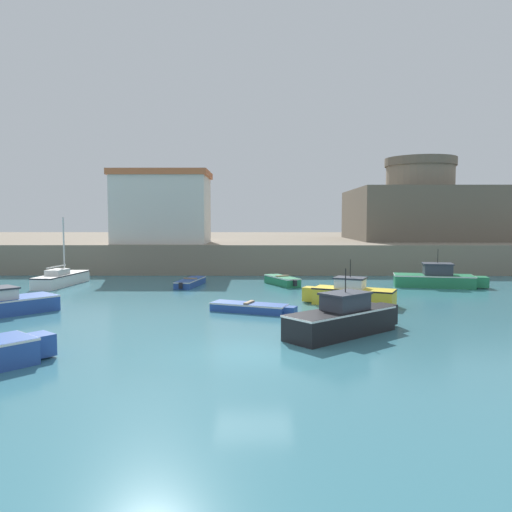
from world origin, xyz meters
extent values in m
plane|color=teal|center=(0.00, 0.00, 0.00)|extent=(200.00, 200.00, 0.00)
cube|color=gray|center=(0.00, 42.39, 1.18)|extent=(120.00, 40.00, 2.36)
cube|color=#237A4C|center=(1.67, 16.83, 0.29)|extent=(2.33, 3.38, 0.58)
cube|color=#237A4C|center=(0.87, 18.51, 0.29)|extent=(0.72, 0.67, 0.49)
cube|color=white|center=(1.67, 16.83, 0.54)|extent=(2.35, 3.41, 0.07)
cube|color=#997F5B|center=(1.67, 16.83, 0.62)|extent=(0.88, 0.56, 0.08)
cube|color=black|center=(2.42, 15.26, 0.34)|extent=(0.27, 0.27, 0.36)
cube|color=#237A4C|center=(11.40, 16.12, 0.39)|extent=(5.13, 2.77, 0.78)
cube|color=#237A4C|center=(14.18, 15.56, 0.39)|extent=(1.02, 1.16, 0.66)
cube|color=white|center=(11.40, 16.12, 0.74)|extent=(5.18, 2.80, 0.07)
cube|color=#333842|center=(11.64, 16.07, 1.12)|extent=(1.94, 1.69, 0.68)
cube|color=#2D333D|center=(11.64, 16.07, 1.50)|extent=(2.10, 1.81, 0.08)
cylinder|color=black|center=(11.64, 16.07, 1.99)|extent=(0.04, 0.04, 0.90)
cube|color=black|center=(3.24, 2.51, 0.47)|extent=(4.57, 4.22, 0.95)
cube|color=black|center=(5.29, 4.26, 0.47)|extent=(1.06, 1.08, 0.81)
cube|color=white|center=(3.24, 2.51, 0.91)|extent=(4.62, 4.26, 0.07)
cube|color=#333842|center=(3.42, 2.66, 1.24)|extent=(1.99, 1.94, 0.57)
cube|color=#2D333D|center=(3.42, 2.66, 1.56)|extent=(2.15, 2.09, 0.08)
cylinder|color=black|center=(3.42, 2.66, 2.05)|extent=(0.04, 0.04, 0.90)
cube|color=white|center=(-12.88, 16.64, 0.37)|extent=(1.96, 5.35, 0.75)
cube|color=white|center=(-12.55, 19.55, 0.37)|extent=(0.82, 0.70, 0.64)
cube|color=black|center=(-12.88, 16.64, 0.71)|extent=(1.97, 5.41, 0.07)
cylinder|color=silver|center=(-12.84, 17.03, 2.62)|extent=(0.10, 0.10, 3.75)
cylinder|color=silver|center=(-12.96, 15.99, 1.30)|extent=(0.34, 2.35, 0.08)
cube|color=silver|center=(-12.94, 16.12, 0.93)|extent=(1.13, 1.67, 0.36)
cube|color=#284C9E|center=(-4.34, 16.36, 0.23)|extent=(1.64, 3.76, 0.45)
cube|color=#284C9E|center=(-3.99, 18.38, 0.23)|extent=(0.64, 0.55, 0.39)
cube|color=white|center=(-4.34, 16.36, 0.41)|extent=(1.66, 3.80, 0.07)
cube|color=#997F5B|center=(-4.34, 16.36, 0.49)|extent=(0.90, 0.35, 0.08)
cube|color=black|center=(-4.68, 14.45, 0.28)|extent=(0.23, 0.23, 0.36)
cube|color=#284C9E|center=(-6.73, -0.55, 0.40)|extent=(1.12, 1.10, 0.68)
cube|color=#284C9E|center=(-0.31, 7.26, 0.20)|extent=(3.75, 2.31, 0.41)
cube|color=#284C9E|center=(1.60, 6.52, 0.20)|extent=(0.67, 0.73, 0.35)
cube|color=white|center=(-0.31, 7.26, 0.37)|extent=(3.79, 2.33, 0.07)
cube|color=#997F5B|center=(-0.31, 7.26, 0.45)|extent=(0.52, 0.93, 0.08)
cube|color=#284C9E|center=(-11.63, 6.38, 0.37)|extent=(4.57, 4.83, 0.73)
cube|color=yellow|center=(4.97, 9.14, 0.43)|extent=(4.25, 2.94, 0.86)
cube|color=yellow|center=(2.85, 10.09, 0.43)|extent=(0.90, 0.97, 0.73)
cube|color=black|center=(4.97, 9.14, 0.82)|extent=(4.29, 2.97, 0.07)
cube|color=silver|center=(4.78, 9.22, 1.09)|extent=(1.72, 1.55, 0.48)
cube|color=#2D333D|center=(4.78, 9.22, 1.37)|extent=(1.86, 1.66, 0.08)
cylinder|color=black|center=(4.78, 9.22, 1.86)|extent=(0.04, 0.04, 0.90)
cube|color=#685E4F|center=(16.00, 33.80, 4.84)|extent=(13.19, 13.19, 4.96)
cylinder|color=gray|center=(16.00, 33.80, 5.95)|extent=(6.54, 6.54, 7.19)
cylinder|color=#685E4F|center=(16.00, 33.80, 9.95)|extent=(6.86, 6.86, 0.80)
cube|color=silver|center=(-8.00, 26.06, 5.11)|extent=(7.58, 5.39, 5.51)
cube|color=#C1663D|center=(-8.00, 26.06, 8.12)|extent=(7.96, 5.66, 0.50)
camera|label=1|loc=(0.21, -15.92, 4.33)|focal=35.00mm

